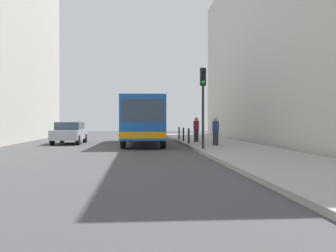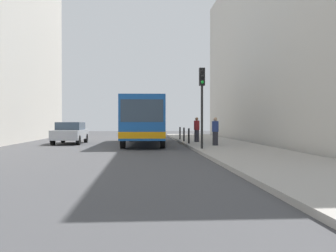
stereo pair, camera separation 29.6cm
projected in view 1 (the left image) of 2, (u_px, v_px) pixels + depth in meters
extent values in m
plane|color=#424244|center=(133.00, 148.00, 22.30)|extent=(80.00, 80.00, 0.00)
cube|color=#9E9991|center=(226.00, 146.00, 22.73)|extent=(4.40, 40.00, 0.15)
cube|color=#BCB7AD|center=(300.00, 45.00, 27.13)|extent=(7.00, 32.00, 13.73)
cube|color=#19519E|center=(144.00, 118.00, 26.07)|extent=(2.82, 11.07, 2.50)
cube|color=orange|center=(144.00, 132.00, 26.08)|extent=(2.84, 11.09, 0.36)
cube|color=#2D3D4C|center=(143.00, 111.00, 20.59)|extent=(2.26, 0.13, 1.20)
cube|color=#2D3D4C|center=(144.00, 113.00, 26.56)|extent=(2.79, 9.47, 1.00)
cylinder|color=black|center=(163.00, 139.00, 22.24)|extent=(0.31, 1.01, 1.00)
cylinder|color=black|center=(123.00, 140.00, 22.13)|extent=(0.31, 1.01, 1.00)
cylinder|color=black|center=(159.00, 135.00, 30.03)|extent=(0.31, 1.01, 1.00)
cylinder|color=black|center=(130.00, 135.00, 29.92)|extent=(0.31, 1.01, 1.00)
cube|color=#A5A8AD|center=(70.00, 134.00, 26.58)|extent=(1.89, 4.44, 0.64)
cube|color=#2D3D4C|center=(70.00, 126.00, 26.73)|extent=(1.65, 2.50, 0.52)
cylinder|color=black|center=(78.00, 140.00, 25.14)|extent=(0.23, 0.64, 0.64)
cylinder|color=black|center=(52.00, 140.00, 25.04)|extent=(0.23, 0.64, 0.64)
cylinder|color=black|center=(85.00, 138.00, 28.13)|extent=(0.23, 0.64, 0.64)
cylinder|color=black|center=(62.00, 138.00, 28.04)|extent=(0.23, 0.64, 0.64)
cylinder|color=black|center=(203.00, 117.00, 19.85)|extent=(0.12, 0.12, 3.20)
cube|color=black|center=(203.00, 77.00, 19.82)|extent=(0.28, 0.24, 0.90)
sphere|color=black|center=(203.00, 71.00, 19.69)|extent=(0.16, 0.16, 0.16)
sphere|color=black|center=(203.00, 77.00, 19.69)|extent=(0.16, 0.16, 0.16)
sphere|color=green|center=(203.00, 82.00, 19.69)|extent=(0.16, 0.16, 0.16)
cylinder|color=black|center=(189.00, 136.00, 24.48)|extent=(0.11, 0.11, 0.95)
cylinder|color=black|center=(183.00, 134.00, 27.26)|extent=(0.11, 0.11, 0.95)
cylinder|color=black|center=(179.00, 133.00, 30.04)|extent=(0.11, 0.11, 0.95)
cylinder|color=#26262D|center=(216.00, 139.00, 22.51)|extent=(0.32, 0.32, 0.79)
cylinder|color=navy|center=(216.00, 126.00, 22.50)|extent=(0.38, 0.38, 0.61)
sphere|color=tan|center=(216.00, 119.00, 22.49)|extent=(0.22, 0.22, 0.22)
cylinder|color=#26262D|center=(196.00, 136.00, 26.38)|extent=(0.32, 0.32, 0.81)
cylinder|color=maroon|center=(196.00, 125.00, 26.37)|extent=(0.38, 0.38, 0.63)
sphere|color=#8C6647|center=(196.00, 119.00, 26.36)|extent=(0.22, 0.22, 0.22)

